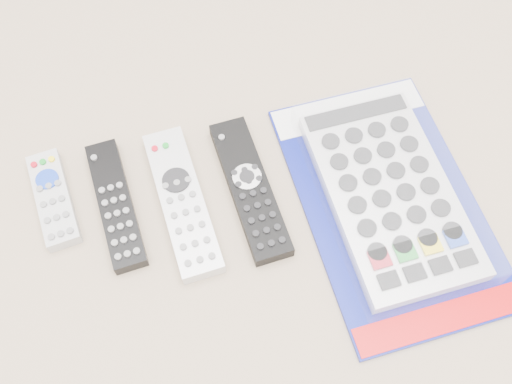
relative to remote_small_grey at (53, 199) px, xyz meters
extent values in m
plane|color=tan|center=(0.21, -0.05, -0.01)|extent=(5.00, 5.00, 0.00)
cube|color=#ACACAE|center=(0.00, 0.00, 0.00)|extent=(0.07, 0.15, 0.02)
cylinder|color=#193BC0|center=(0.00, 0.03, 0.01)|extent=(0.04, 0.04, 0.00)
cube|color=black|center=(0.08, -0.02, 0.00)|extent=(0.07, 0.20, 0.02)
cube|color=silver|center=(0.17, -0.04, 0.00)|extent=(0.08, 0.23, 0.02)
cylinder|color=black|center=(0.17, -0.01, 0.01)|extent=(0.04, 0.04, 0.00)
cube|color=black|center=(0.26, -0.04, 0.00)|extent=(0.08, 0.22, 0.02)
cylinder|color=silver|center=(0.26, -0.03, 0.01)|extent=(0.04, 0.04, 0.00)
cube|color=navy|center=(0.45, -0.09, -0.01)|extent=(0.26, 0.39, 0.01)
cube|color=white|center=(0.43, 0.07, 0.00)|extent=(0.23, 0.07, 0.00)
cube|color=red|center=(0.46, -0.26, 0.00)|extent=(0.23, 0.05, 0.00)
cube|color=silver|center=(0.44, -0.09, 0.01)|extent=(0.18, 0.30, 0.02)
cube|color=white|center=(0.44, -0.09, 0.02)|extent=(0.20, 0.32, 0.04)
camera|label=1|loc=(0.20, -0.40, 0.68)|focal=40.00mm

